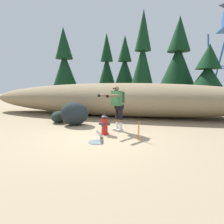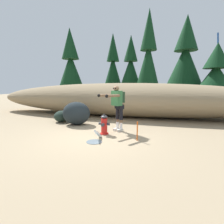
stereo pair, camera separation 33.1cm
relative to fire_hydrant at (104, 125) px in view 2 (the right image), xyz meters
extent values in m
cube|color=#998466|center=(-0.18, -0.28, -0.35)|extent=(56.00, 56.00, 0.04)
ellipsoid|color=#897556|center=(-0.18, 3.91, 0.59)|extent=(16.46, 3.20, 1.83)
cylinder|color=red|center=(0.00, 0.00, -0.31)|extent=(0.29, 0.29, 0.04)
cylinder|color=red|center=(0.00, 0.00, -0.02)|extent=(0.21, 0.21, 0.52)
ellipsoid|color=#333338|center=(0.00, 0.00, 0.29)|extent=(0.23, 0.23, 0.10)
cylinder|color=#333338|center=(0.00, 0.00, 0.36)|extent=(0.06, 0.06, 0.05)
cylinder|color=#333338|center=(-0.15, 0.00, 0.04)|extent=(0.09, 0.09, 0.09)
cylinder|color=#333338|center=(0.15, 0.00, 0.04)|extent=(0.09, 0.09, 0.09)
cylinder|color=#333338|center=(0.00, -0.15, 0.04)|extent=(0.11, 0.09, 0.11)
ellipsoid|color=silver|center=(0.00, -0.53, -0.20)|extent=(0.10, 0.81, 0.57)
cylinder|color=slate|center=(0.00, -0.91, -0.32)|extent=(0.48, 0.48, 0.01)
cube|color=beige|center=(0.44, 0.50, -0.28)|extent=(0.23, 0.27, 0.09)
cylinder|color=white|center=(0.47, 0.55, -0.12)|extent=(0.10, 0.10, 0.24)
cylinder|color=brown|center=(0.47, 0.55, 0.06)|extent=(0.10, 0.10, 0.10)
cylinder|color=black|center=(0.47, 0.55, 0.32)|extent=(0.13, 0.13, 0.43)
cube|color=beige|center=(0.27, 0.61, -0.28)|extent=(0.23, 0.27, 0.09)
cylinder|color=white|center=(0.30, 0.66, -0.12)|extent=(0.10, 0.10, 0.24)
cylinder|color=brown|center=(0.30, 0.66, 0.06)|extent=(0.10, 0.10, 0.10)
cylinder|color=black|center=(0.30, 0.66, 0.32)|extent=(0.13, 0.13, 0.43)
cube|color=black|center=(0.39, 0.60, 0.59)|extent=(0.38, 0.34, 0.16)
cube|color=#336B3D|center=(0.32, 0.49, 0.91)|extent=(0.43, 0.40, 0.54)
cube|color=#1E3823|center=(0.43, 0.66, 0.94)|extent=(0.32, 0.29, 0.40)
sphere|color=brown|center=(0.31, 0.48, 1.26)|extent=(0.20, 0.20, 0.20)
cube|color=black|center=(0.26, 0.41, 1.27)|extent=(0.14, 0.10, 0.04)
cylinder|color=brown|center=(0.30, 0.06, 1.02)|extent=(0.39, 0.54, 0.09)
sphere|color=black|center=(0.15, -0.16, 1.02)|extent=(0.11, 0.11, 0.11)
cylinder|color=brown|center=(-0.07, 0.30, 1.02)|extent=(0.39, 0.54, 0.09)
sphere|color=black|center=(-0.22, 0.08, 1.02)|extent=(0.11, 0.11, 0.11)
ellipsoid|color=black|center=(-1.66, 1.07, 0.17)|extent=(1.35, 1.15, 0.99)
ellipsoid|color=#1E2B24|center=(-2.63, 1.40, -0.06)|extent=(0.86, 0.96, 0.53)
cylinder|color=#47331E|center=(-5.60, 7.57, 0.36)|extent=(0.26, 0.26, 1.37)
cone|color=#0F3319|center=(-5.60, 7.57, 2.52)|extent=(2.15, 2.15, 2.96)
cone|color=#0F3319|center=(-5.60, 7.57, 4.75)|extent=(1.40, 1.40, 2.47)
cylinder|color=#47331E|center=(-2.93, 10.86, 0.36)|extent=(0.22, 0.22, 1.36)
cone|color=#0F3319|center=(-2.93, 10.86, 2.60)|extent=(1.85, 1.85, 3.13)
cone|color=#0F3319|center=(-2.93, 10.86, 4.95)|extent=(1.21, 1.21, 2.61)
cylinder|color=#47331E|center=(-1.01, 9.88, 0.45)|extent=(0.22, 0.22, 1.56)
cone|color=#0F3319|center=(-1.01, 9.88, 2.57)|extent=(1.86, 1.86, 2.66)
cone|color=#0F3319|center=(-1.01, 9.88, 4.56)|extent=(1.21, 1.21, 2.22)
cylinder|color=#47331E|center=(0.66, 8.13, 0.33)|extent=(0.23, 0.23, 1.32)
cone|color=#0F3319|center=(0.66, 8.13, 2.77)|extent=(1.89, 1.89, 3.56)
cone|color=#0F3319|center=(0.66, 8.13, 5.44)|extent=(1.23, 1.23, 2.97)
cylinder|color=#47331E|center=(3.50, 10.76, 0.52)|extent=(0.35, 0.35, 1.69)
cone|color=#0F3319|center=(3.50, 10.76, 3.10)|extent=(2.93, 2.93, 3.47)
cone|color=#0F3319|center=(3.50, 10.76, 5.70)|extent=(1.90, 1.90, 2.89)
cylinder|color=#47331E|center=(5.43, 8.85, 0.23)|extent=(0.33, 0.33, 1.11)
cone|color=#0F3319|center=(5.43, 8.85, 1.86)|extent=(2.75, 2.75, 2.16)
cone|color=#0F3319|center=(5.43, 8.85, 3.48)|extent=(1.79, 1.79, 1.80)
cylinder|color=#285193|center=(7.25, 15.69, 3.16)|extent=(1.08, 1.08, 7.00)
cylinder|color=#E55914|center=(1.22, -0.38, -0.03)|extent=(0.04, 0.04, 0.60)
camera|label=1|loc=(1.67, -5.69, 1.37)|focal=27.89mm
camera|label=2|loc=(1.99, -5.60, 1.37)|focal=27.89mm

